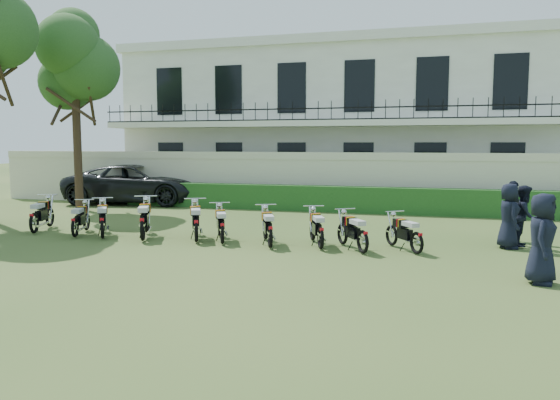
% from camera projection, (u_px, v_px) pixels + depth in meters
% --- Properties ---
extents(ground, '(100.00, 100.00, 0.00)m').
position_uv_depth(ground, '(249.00, 243.00, 14.70)').
color(ground, '#2F4C1E').
rests_on(ground, ground).
extents(perimeter_wall, '(30.00, 0.35, 2.30)m').
position_uv_depth(perimeter_wall, '(314.00, 180.00, 22.22)').
color(perimeter_wall, beige).
rests_on(perimeter_wall, ground).
extents(hedge, '(18.00, 0.60, 1.00)m').
position_uv_depth(hedge, '(335.00, 199.00, 21.25)').
color(hedge, '#1D4719').
rests_on(hedge, ground).
extents(building, '(20.40, 9.60, 7.40)m').
position_uv_depth(building, '(340.00, 122.00, 27.64)').
color(building, white).
rests_on(building, ground).
extents(tree_west_near, '(3.40, 3.20, 7.90)m').
position_uv_depth(tree_west_near, '(75.00, 61.00, 21.36)').
color(tree_west_near, '#473323').
rests_on(tree_west_near, ground).
extents(motorcycle_0, '(0.84, 1.85, 1.05)m').
position_uv_depth(motorcycle_0, '(34.00, 218.00, 15.99)').
color(motorcycle_0, black).
rests_on(motorcycle_0, ground).
extents(motorcycle_1, '(0.80, 1.70, 0.98)m').
position_uv_depth(motorcycle_1, '(75.00, 222.00, 15.34)').
color(motorcycle_1, black).
rests_on(motorcycle_1, ground).
extents(motorcycle_2, '(1.12, 1.65, 1.04)m').
position_uv_depth(motorcycle_2, '(102.00, 222.00, 15.14)').
color(motorcycle_2, black).
rests_on(motorcycle_2, ground).
extents(motorcycle_3, '(1.02, 1.91, 1.12)m').
position_uv_depth(motorcycle_3, '(143.00, 223.00, 14.74)').
color(motorcycle_3, black).
rests_on(motorcycle_3, ground).
extents(motorcycle_4, '(0.99, 1.82, 1.08)m').
position_uv_depth(motorcycle_4, '(196.00, 225.00, 14.56)').
color(motorcycle_4, black).
rests_on(motorcycle_4, ground).
extents(motorcycle_5, '(0.91, 1.69, 1.00)m').
position_uv_depth(motorcycle_5, '(222.00, 228.00, 14.31)').
color(motorcycle_5, black).
rests_on(motorcycle_5, ground).
extents(motorcycle_6, '(0.87, 1.72, 1.00)m').
position_uv_depth(motorcycle_6, '(270.00, 231.00, 13.75)').
color(motorcycle_6, black).
rests_on(motorcycle_6, ground).
extents(motorcycle_7, '(0.83, 1.70, 0.98)m').
position_uv_depth(motorcycle_7, '(321.00, 232.00, 13.62)').
color(motorcycle_7, black).
rests_on(motorcycle_7, ground).
extents(motorcycle_8, '(1.05, 1.55, 0.97)m').
position_uv_depth(motorcycle_8, '(363.00, 236.00, 13.09)').
color(motorcycle_8, black).
rests_on(motorcycle_8, ground).
extents(motorcycle_9, '(1.05, 1.44, 0.93)m').
position_uv_depth(motorcycle_9, '(417.00, 237.00, 13.02)').
color(motorcycle_9, black).
rests_on(motorcycle_9, ground).
extents(suv, '(6.56, 3.80, 1.72)m').
position_uv_depth(suv, '(137.00, 184.00, 24.12)').
color(suv, black).
rests_on(suv, ground).
extents(officer_0, '(0.73, 0.95, 1.74)m').
position_uv_depth(officer_0, '(542.00, 239.00, 10.32)').
color(officer_0, black).
rests_on(officer_0, ground).
extents(officer_3, '(0.71, 0.92, 1.66)m').
position_uv_depth(officer_3, '(509.00, 216.00, 13.82)').
color(officer_3, black).
rests_on(officer_3, ground).
extents(officer_4, '(0.75, 0.88, 1.59)m').
position_uv_depth(officer_4, '(524.00, 216.00, 14.08)').
color(officer_4, black).
rests_on(officer_4, ground).
extents(officer_5, '(0.52, 1.01, 1.65)m').
position_uv_depth(officer_5, '(512.00, 211.00, 14.83)').
color(officer_5, black).
rests_on(officer_5, ground).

